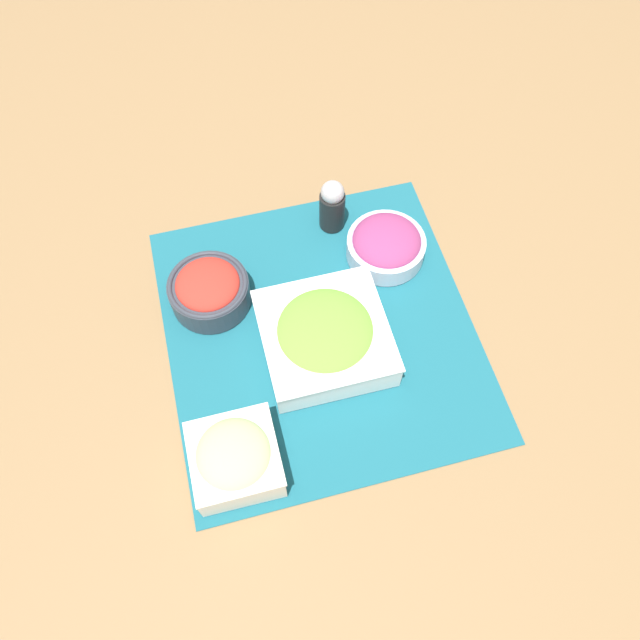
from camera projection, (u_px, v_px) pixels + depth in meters
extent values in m
plane|color=olive|center=(320.00, 331.00, 0.95)|extent=(3.00, 3.00, 0.00)
cube|color=#195B6B|center=(320.00, 330.00, 0.95)|extent=(0.49, 0.46, 0.00)
cylinder|color=#333842|center=(210.00, 292.00, 0.95)|extent=(0.12, 0.12, 0.05)
torus|color=#333842|center=(207.00, 284.00, 0.93)|extent=(0.12, 0.12, 0.01)
ellipsoid|color=red|center=(207.00, 284.00, 0.93)|extent=(0.10, 0.10, 0.03)
cylinder|color=silver|center=(386.00, 248.00, 1.00)|extent=(0.13, 0.13, 0.04)
torus|color=silver|center=(387.00, 241.00, 0.98)|extent=(0.12, 0.12, 0.01)
ellipsoid|color=#93386B|center=(387.00, 241.00, 0.98)|extent=(0.11, 0.11, 0.04)
cube|color=silver|center=(236.00, 460.00, 0.82)|extent=(0.11, 0.11, 0.05)
cube|color=silver|center=(233.00, 454.00, 0.80)|extent=(0.11, 0.11, 0.00)
ellipsoid|color=#A8CC7F|center=(234.00, 454.00, 0.80)|extent=(0.10, 0.10, 0.04)
cube|color=white|center=(326.00, 338.00, 0.91)|extent=(0.18, 0.18, 0.05)
cube|color=white|center=(326.00, 330.00, 0.89)|extent=(0.18, 0.18, 0.00)
ellipsoid|color=#6BAD38|center=(326.00, 331.00, 0.89)|extent=(0.14, 0.14, 0.03)
cylinder|color=black|center=(332.00, 210.00, 1.01)|extent=(0.04, 0.04, 0.07)
sphere|color=#B2B2B7|center=(333.00, 192.00, 0.98)|extent=(0.04, 0.04, 0.04)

